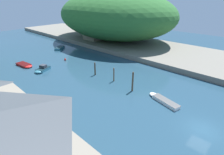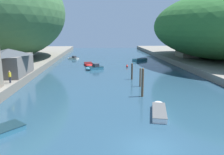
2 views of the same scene
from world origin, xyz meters
name	(u,v)px [view 2 (image 2 of 2)]	position (x,y,z in m)	size (l,w,h in m)	color
water_surface	(116,72)	(0.00, 30.00, 0.00)	(130.00, 130.00, 0.00)	#234256
hillside_left	(4,12)	(-27.18, 44.61, 12.86)	(30.19, 42.26, 23.22)	#3D6B3D
hillside_right	(221,26)	(27.18, 40.03, 9.45)	(32.14, 45.00, 16.39)	#2D662D
boathouse_shed	(9,62)	(-17.87, 21.65, 3.45)	(5.68, 8.55, 4.27)	slate
right_bank_cottage	(187,49)	(20.78, 44.70, 3.40)	(4.64, 6.52, 4.13)	gray
boat_red_skiff	(73,58)	(-11.11, 51.77, 0.30)	(3.66, 2.87, 0.95)	silver
boat_navy_launch	(159,110)	(2.52, 6.99, 0.26)	(2.66, 5.91, 0.54)	white
boat_open_rowboat	(89,64)	(-5.97, 39.02, 0.26)	(2.47, 5.12, 0.53)	red
boat_near_quay	(141,60)	(8.57, 46.74, 0.33)	(5.23, 4.66, 0.67)	teal
boat_cabin_cruiser	(94,68)	(-4.61, 33.05, 0.42)	(4.31, 3.30, 1.32)	teal
mooring_post_second	(143,82)	(1.90, 12.57, 1.87)	(0.31, 0.31, 3.73)	brown
mooring_post_middle	(140,77)	(2.61, 17.67, 1.44)	(0.26, 0.26, 2.86)	brown
mooring_post_fourth	(132,71)	(2.14, 22.67, 1.44)	(0.30, 0.30, 2.86)	#4C3D2D
channel_buoy_near	(127,66)	(3.03, 35.49, 0.31)	(0.52, 0.52, 0.79)	red
person_by_boathouse	(10,76)	(-15.78, 16.00, 2.23)	(0.31, 0.42, 1.69)	#282D3D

